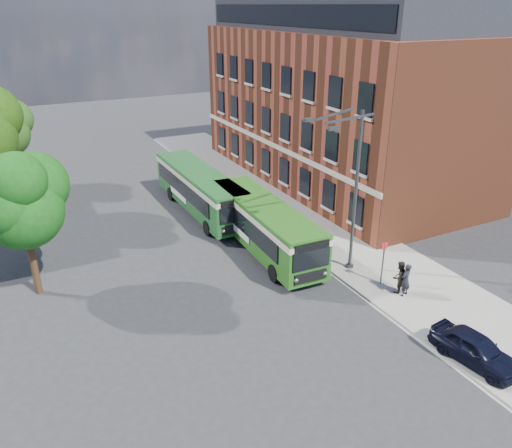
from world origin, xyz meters
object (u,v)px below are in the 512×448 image
street_lamp (350,191)px  bus_front (265,223)px  parked_car (475,348)px  bus_rear (200,187)px

street_lamp → bus_front: size_ratio=0.81×
street_lamp → parked_car: 9.82m
street_lamp → bus_rear: size_ratio=0.75×
street_lamp → parked_car: (-0.04, -8.97, -3.99)m
street_lamp → bus_rear: bearing=108.0°
bus_front → bus_rear: bearing=98.3°
bus_front → bus_rear: size_ratio=0.92×
bus_rear → parked_car: bearing=-79.5°
bus_front → parked_car: size_ratio=2.91×
bus_rear → street_lamp: bearing=-72.0°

